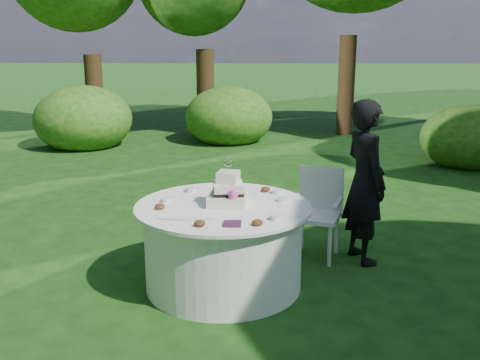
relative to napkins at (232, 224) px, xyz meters
The scene contains 9 objects.
ground 0.94m from the napkins, 101.36° to the left, with size 80.00×80.00×0.00m, color black.
napkins is the anchor object (origin of this frame).
feather_plume 0.41m from the napkins, 162.34° to the left, with size 0.48×0.07×0.01m, color silver.
guest 1.73m from the napkins, 43.24° to the left, with size 0.60×0.39×1.64m, color black.
table 0.66m from the napkins, 101.36° to the left, with size 1.56×1.56×0.77m.
cake 0.54m from the napkins, 96.23° to the left, with size 0.37×0.37×0.43m.
chair 1.58m from the napkins, 58.10° to the left, with size 0.58×0.58×0.91m.
votives 0.65m from the napkins, 88.13° to the left, with size 1.14×0.91×0.04m.
petal_cups 0.34m from the napkins, 107.87° to the left, with size 1.01×1.11×0.05m.
Camera 1 is at (0.29, -4.72, 2.23)m, focal length 42.00 mm.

